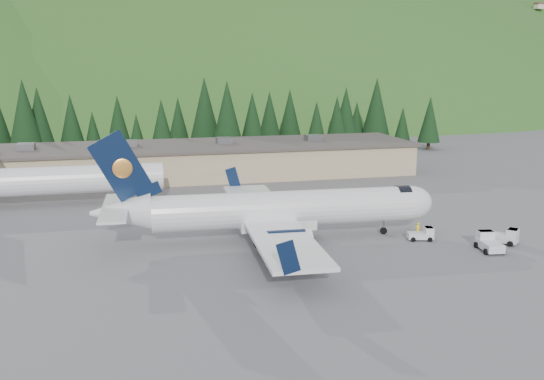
% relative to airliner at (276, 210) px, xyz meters
% --- Properties ---
extents(ground, '(600.00, 600.00, 0.00)m').
position_rel_airliner_xyz_m(ground, '(1.03, -0.05, -3.13)').
color(ground, '#59595E').
extents(airliner, '(35.39, 33.18, 11.75)m').
position_rel_airliner_xyz_m(airliner, '(0.00, 0.00, 0.00)').
color(airliner, white).
rests_on(airliner, ground).
extents(second_airliner, '(27.50, 11.00, 10.05)m').
position_rel_airliner_xyz_m(second_airliner, '(-23.89, 21.95, 0.19)').
color(second_airliner, white).
rests_on(second_airliner, ground).
extents(baggage_tug_a, '(2.81, 2.05, 1.37)m').
position_rel_airliner_xyz_m(baggage_tug_a, '(14.65, -3.61, -2.52)').
color(baggage_tug_a, silver).
rests_on(baggage_tug_a, ground).
extents(baggage_tug_b, '(3.18, 3.28, 1.63)m').
position_rel_airliner_xyz_m(baggage_tug_b, '(22.10, -6.74, -2.40)').
color(baggage_tug_b, silver).
rests_on(baggage_tug_b, ground).
extents(baggage_tug_c, '(2.38, 3.48, 1.75)m').
position_rel_airliner_xyz_m(baggage_tug_c, '(19.21, -8.31, -2.35)').
color(baggage_tug_c, silver).
rests_on(baggage_tug_c, ground).
extents(terminal_building, '(71.00, 17.00, 6.10)m').
position_rel_airliner_xyz_m(terminal_building, '(-3.98, 37.95, -0.51)').
color(terminal_building, tan).
rests_on(terminal_building, ground).
extents(ramp_worker, '(0.60, 0.42, 1.59)m').
position_rel_airliner_xyz_m(ramp_worker, '(14.64, -2.54, -2.34)').
color(ramp_worker, yellow).
rests_on(ramp_worker, ground).
extents(tree_line, '(110.69, 18.40, 14.43)m').
position_rel_airliner_xyz_m(tree_line, '(-7.41, 60.34, 4.30)').
color(tree_line, black).
rests_on(tree_line, ground).
extents(hills, '(614.00, 330.00, 300.00)m').
position_rel_airliner_xyz_m(hills, '(54.37, 207.33, -85.93)').
color(hills, '#295219').
rests_on(hills, ground).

